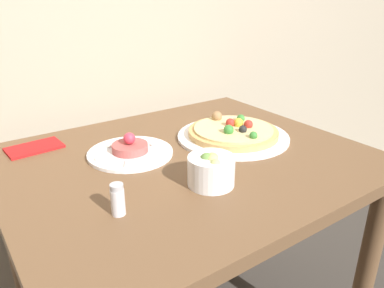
# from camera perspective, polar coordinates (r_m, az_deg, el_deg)

# --- Properties ---
(dining_table) EXTENTS (1.00, 0.84, 0.77)m
(dining_table) POSITION_cam_1_polar(r_m,az_deg,el_deg) (1.13, -0.84, -7.43)
(dining_table) COLOR brown
(dining_table) RESTS_ON ground_plane
(pizza_plate) EXTENTS (0.36, 0.36, 0.06)m
(pizza_plate) POSITION_cam_1_polar(r_m,az_deg,el_deg) (1.21, 6.30, 1.68)
(pizza_plate) COLOR white
(pizza_plate) RESTS_ON dining_table
(tartare_plate) EXTENTS (0.25, 0.25, 0.07)m
(tartare_plate) POSITION_cam_1_polar(r_m,az_deg,el_deg) (1.10, -9.40, -1.04)
(tartare_plate) COLOR white
(tartare_plate) RESTS_ON dining_table
(small_bowl) EXTENTS (0.12, 0.12, 0.08)m
(small_bowl) POSITION_cam_1_polar(r_m,az_deg,el_deg) (0.91, 2.94, -3.94)
(small_bowl) COLOR white
(small_bowl) RESTS_ON dining_table
(napkin) EXTENTS (0.16, 0.10, 0.01)m
(napkin) POSITION_cam_1_polar(r_m,az_deg,el_deg) (1.22, -22.89, -0.53)
(napkin) COLOR red
(napkin) RESTS_ON dining_table
(salt_shaker) EXTENTS (0.03, 0.03, 0.07)m
(salt_shaker) POSITION_cam_1_polar(r_m,az_deg,el_deg) (0.81, -11.26, -8.31)
(salt_shaker) COLOR silver
(salt_shaker) RESTS_ON dining_table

